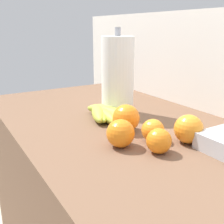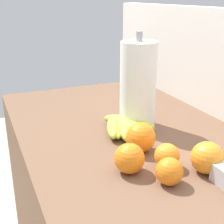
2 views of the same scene
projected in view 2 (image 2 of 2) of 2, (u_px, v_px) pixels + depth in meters
The scene contains 7 objects.
banana_bunch at pixel (122, 126), 1.01m from camera, with size 0.22×0.18×0.04m.
orange_far_right at pixel (141, 137), 0.88m from camera, with size 0.08×0.08×0.08m, color orange.
orange_right at pixel (207, 158), 0.77m from camera, with size 0.08×0.08×0.08m, color orange.
orange_front at pixel (169, 171), 0.73m from camera, with size 0.06×0.06×0.06m, color orange.
orange_center at pixel (129, 158), 0.78m from camera, with size 0.08×0.08×0.08m, color orange.
orange_back_left at pixel (167, 156), 0.80m from camera, with size 0.06×0.06×0.06m, color orange.
paper_towel_roll at pixel (138, 85), 1.02m from camera, with size 0.12×0.12×0.31m.
Camera 2 is at (0.64, -0.42, 1.34)m, focal length 51.16 mm.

